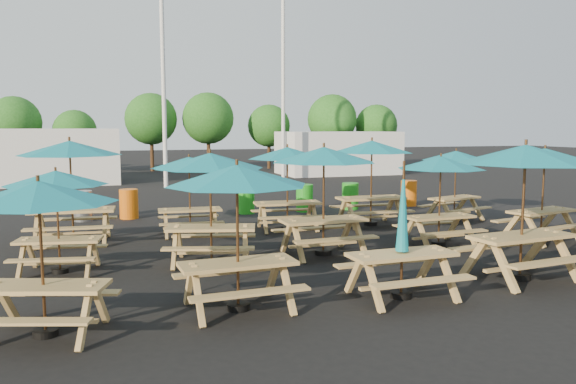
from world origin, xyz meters
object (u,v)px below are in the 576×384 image
object	(u,v)px
waste_bin_2	(246,200)
waste_bin_4	(350,196)
picnic_unit_9	(525,161)
picnic_unit_11	(372,151)
picnic_unit_0	(39,200)
picnic_unit_2	(70,153)
picnic_unit_3	(237,183)
picnic_unit_4	(210,166)
picnic_unit_5	(189,166)
picnic_unit_13	(545,160)
picnic_unit_7	(324,160)
picnic_unit_10	(441,167)
picnic_unit_6	(402,242)
waste_bin_1	(129,204)
waste_bin_3	(305,198)
picnic_unit_1	(56,183)
picnic_unit_8	(287,157)
waste_bin_0	(83,206)
waste_bin_5	(409,193)

from	to	relation	value
waste_bin_2	waste_bin_4	bearing A→B (deg)	-2.85
picnic_unit_9	picnic_unit_11	bearing A→B (deg)	84.04
picnic_unit_0	picnic_unit_2	size ratio (longest dim) A/B	0.98
picnic_unit_3	picnic_unit_4	size ratio (longest dim) A/B	0.84
picnic_unit_5	picnic_unit_13	distance (m)	9.08
picnic_unit_7	picnic_unit_9	size ratio (longest dim) A/B	0.90
picnic_unit_7	waste_bin_4	bearing A→B (deg)	58.32
picnic_unit_7	picnic_unit_5	bearing A→B (deg)	124.88
picnic_unit_10	picnic_unit_13	distance (m)	2.81
picnic_unit_6	picnic_unit_7	bearing A→B (deg)	89.11
picnic_unit_4	picnic_unit_6	xyz separation A→B (m)	(2.60, -3.41, -1.10)
picnic_unit_2	picnic_unit_7	distance (m)	6.26
picnic_unit_4	picnic_unit_10	distance (m)	5.60
picnic_unit_3	picnic_unit_6	xyz separation A→B (m)	(2.76, -0.24, -1.07)
waste_bin_4	picnic_unit_5	bearing A→B (deg)	-153.48
picnic_unit_4	picnic_unit_3	bearing A→B (deg)	-77.35
waste_bin_1	waste_bin_2	world-z (taller)	same
waste_bin_4	picnic_unit_3	bearing A→B (deg)	-123.37
picnic_unit_2	picnic_unit_4	xyz separation A→B (m)	(2.88, -3.12, -0.18)
picnic_unit_13	waste_bin_2	bearing A→B (deg)	120.28
picnic_unit_3	waste_bin_1	xyz separation A→B (m)	(-1.23, 9.82, -1.56)
picnic_unit_5	picnic_unit_6	distance (m)	7.24
picnic_unit_5	waste_bin_3	distance (m)	5.47
picnic_unit_5	waste_bin_3	size ratio (longest dim) A/B	2.33
picnic_unit_2	picnic_unit_9	xyz separation A→B (m)	(8.19, -6.22, 0.01)
picnic_unit_3	picnic_unit_4	bearing A→B (deg)	84.14
picnic_unit_1	waste_bin_4	size ratio (longest dim) A/B	2.49
picnic_unit_2	picnic_unit_3	size ratio (longest dim) A/B	1.14
picnic_unit_6	waste_bin_2	size ratio (longest dim) A/B	2.50
picnic_unit_3	picnic_unit_4	world-z (taller)	picnic_unit_4
picnic_unit_6	picnic_unit_8	size ratio (longest dim) A/B	0.94
picnic_unit_6	waste_bin_2	world-z (taller)	picnic_unit_6
picnic_unit_1	picnic_unit_13	world-z (taller)	picnic_unit_13
waste_bin_0	waste_bin_5	size ratio (longest dim) A/B	1.00
picnic_unit_0	picnic_unit_6	size ratio (longest dim) A/B	1.14
picnic_unit_9	picnic_unit_4	bearing A→B (deg)	143.74
waste_bin_0	waste_bin_1	bearing A→B (deg)	1.52
picnic_unit_2	picnic_unit_4	world-z (taller)	picnic_unit_2
waste_bin_4	waste_bin_5	xyz separation A→B (m)	(2.41, 0.14, 0.00)
picnic_unit_6	picnic_unit_10	distance (m)	4.69
picnic_unit_0	picnic_unit_5	bearing A→B (deg)	84.02
picnic_unit_8	picnic_unit_9	world-z (taller)	picnic_unit_9
waste_bin_2	picnic_unit_6	bearing A→B (deg)	-88.66
picnic_unit_1	waste_bin_2	bearing A→B (deg)	60.88
picnic_unit_2	picnic_unit_9	bearing A→B (deg)	-32.02
waste_bin_0	waste_bin_3	size ratio (longest dim) A/B	1.00
picnic_unit_5	waste_bin_1	world-z (taller)	picnic_unit_5
picnic_unit_6	picnic_unit_10	size ratio (longest dim) A/B	1.05
picnic_unit_4	picnic_unit_8	world-z (taller)	picnic_unit_4
picnic_unit_9	picnic_unit_13	world-z (taller)	picnic_unit_9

